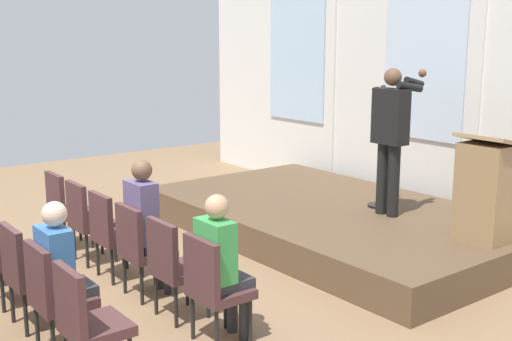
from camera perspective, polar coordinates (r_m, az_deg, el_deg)
ground_plane at (r=6.69m, az=-17.30°, el=-11.21°), size 14.24×14.24×0.00m
rear_partition at (r=9.50m, az=14.80°, el=9.23°), size 10.02×0.14×4.37m
stage_platform at (r=8.55m, az=6.79°, el=-4.31°), size 4.86×2.87×0.39m
speaker at (r=7.98m, az=11.67°, el=3.44°), size 0.52×0.69×1.78m
mic_stand at (r=8.46m, az=10.72°, el=-0.91°), size 0.28×0.28×1.56m
lectern at (r=7.30m, az=19.34°, el=-1.64°), size 0.60×0.48×1.16m
chair_r0_c0 at (r=8.19m, az=-16.31°, el=-2.95°), size 0.46×0.44×0.94m
chair_r0_c1 at (r=7.62m, az=-14.54°, el=-3.94°), size 0.46×0.44×0.94m
chair_r0_c2 at (r=7.06m, az=-12.48°, el=-5.09°), size 0.46×0.44×0.94m
chair_r0_c3 at (r=6.52m, az=-10.06°, el=-6.42°), size 0.46×0.44×0.94m
audience_r0_c3 at (r=6.49m, az=-9.52°, el=-4.40°), size 0.36×0.39×1.38m
chair_r0_c4 at (r=5.99m, az=-7.20°, el=-7.98°), size 0.46×0.44×0.94m
chair_r0_c5 at (r=5.49m, az=-3.77°, el=-9.80°), size 0.46×0.44×0.94m
audience_r0_c5 at (r=5.47m, az=-3.06°, el=-7.85°), size 0.36×0.39×1.28m
chair_r1_c2 at (r=6.70m, az=-21.12°, el=-6.56°), size 0.46×0.44×0.94m
chair_r1_c3 at (r=6.12m, az=-19.37°, el=-8.15°), size 0.46×0.44×0.94m
chair_r1_c4 at (r=5.55m, az=-17.24°, el=-10.06°), size 0.46×0.44×0.94m
audience_r1_c4 at (r=5.52m, az=-16.52°, el=-8.22°), size 0.36×0.39×1.27m
chair_r1_c5 at (r=5.01m, az=-14.59°, el=-12.37°), size 0.46×0.44×0.94m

